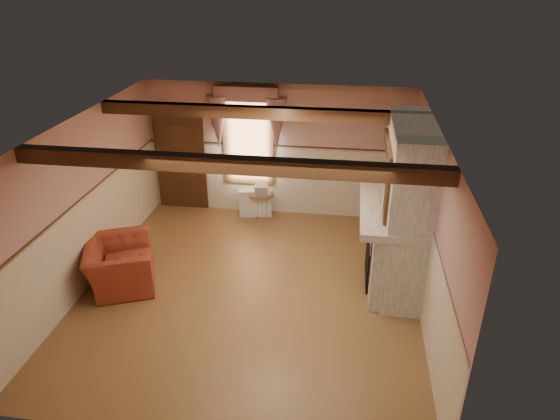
# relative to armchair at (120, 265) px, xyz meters

# --- Properties ---
(floor) EXTENTS (5.50, 6.00, 0.01)m
(floor) POSITION_rel_armchair_xyz_m (2.19, 0.16, -0.39)
(floor) COLOR brown
(floor) RESTS_ON ground
(ceiling) EXTENTS (5.50, 6.00, 0.01)m
(ceiling) POSITION_rel_armchair_xyz_m (2.19, 0.16, 2.41)
(ceiling) COLOR silver
(ceiling) RESTS_ON wall_back
(wall_back) EXTENTS (5.50, 0.02, 2.80)m
(wall_back) POSITION_rel_armchair_xyz_m (2.19, 3.16, 1.01)
(wall_back) COLOR tan
(wall_back) RESTS_ON floor
(wall_front) EXTENTS (5.50, 0.02, 2.80)m
(wall_front) POSITION_rel_armchair_xyz_m (2.19, -2.84, 1.01)
(wall_front) COLOR tan
(wall_front) RESTS_ON floor
(wall_left) EXTENTS (0.02, 6.00, 2.80)m
(wall_left) POSITION_rel_armchair_xyz_m (-0.56, 0.16, 1.01)
(wall_left) COLOR tan
(wall_left) RESTS_ON floor
(wall_right) EXTENTS (0.02, 6.00, 2.80)m
(wall_right) POSITION_rel_armchair_xyz_m (4.94, 0.16, 1.01)
(wall_right) COLOR tan
(wall_right) RESTS_ON floor
(wainscot) EXTENTS (5.50, 6.00, 1.50)m
(wainscot) POSITION_rel_armchair_xyz_m (2.19, 0.16, 0.36)
(wainscot) COLOR beige
(wainscot) RESTS_ON floor
(chair_rail) EXTENTS (5.50, 6.00, 0.08)m
(chair_rail) POSITION_rel_armchair_xyz_m (2.19, 0.16, 1.11)
(chair_rail) COLOR black
(chair_rail) RESTS_ON wainscot
(firebox) EXTENTS (0.20, 0.95, 0.90)m
(firebox) POSITION_rel_armchair_xyz_m (4.19, 0.76, 0.06)
(firebox) COLOR black
(firebox) RESTS_ON floor
(armchair) EXTENTS (1.43, 1.51, 0.78)m
(armchair) POSITION_rel_armchair_xyz_m (0.00, 0.00, 0.00)
(armchair) COLOR maroon
(armchair) RESTS_ON floor
(side_table) EXTENTS (0.70, 0.70, 0.55)m
(side_table) POSITION_rel_armchair_xyz_m (1.89, 2.86, -0.12)
(side_table) COLOR brown
(side_table) RESTS_ON floor
(book_stack) EXTENTS (0.31, 0.36, 0.20)m
(book_stack) POSITION_rel_armchair_xyz_m (1.89, 2.84, 0.26)
(book_stack) COLOR #B7AD8C
(book_stack) RESTS_ON side_table
(radiator) EXTENTS (0.72, 0.30, 0.60)m
(radiator) POSITION_rel_armchair_xyz_m (1.76, 2.86, -0.09)
(radiator) COLOR beige
(radiator) RESTS_ON floor
(bowl) EXTENTS (0.32, 0.32, 0.08)m
(bowl) POSITION_rel_armchair_xyz_m (4.43, 0.84, 1.07)
(bowl) COLOR brown
(bowl) RESTS_ON mantel
(mantel_clock) EXTENTS (0.14, 0.24, 0.20)m
(mantel_clock) POSITION_rel_armchair_xyz_m (4.43, 1.44, 1.13)
(mantel_clock) COLOR black
(mantel_clock) RESTS_ON mantel
(oil_lamp) EXTENTS (0.11, 0.11, 0.28)m
(oil_lamp) POSITION_rel_armchair_xyz_m (4.43, 1.08, 1.17)
(oil_lamp) COLOR #BF8835
(oil_lamp) RESTS_ON mantel
(candle_red) EXTENTS (0.06, 0.06, 0.16)m
(candle_red) POSITION_rel_armchair_xyz_m (4.43, 0.33, 1.11)
(candle_red) COLOR #B41626
(candle_red) RESTS_ON mantel
(jar_yellow) EXTENTS (0.06, 0.06, 0.12)m
(jar_yellow) POSITION_rel_armchair_xyz_m (4.43, 0.41, 1.09)
(jar_yellow) COLOR gold
(jar_yellow) RESTS_ON mantel
(fireplace) EXTENTS (0.85, 2.00, 2.80)m
(fireplace) POSITION_rel_armchair_xyz_m (4.61, 0.76, 1.01)
(fireplace) COLOR gray
(fireplace) RESTS_ON floor
(mantel) EXTENTS (1.05, 2.05, 0.12)m
(mantel) POSITION_rel_armchair_xyz_m (4.43, 0.76, 0.97)
(mantel) COLOR gray
(mantel) RESTS_ON fireplace
(overmantel_mirror) EXTENTS (0.06, 1.44, 1.04)m
(overmantel_mirror) POSITION_rel_armchair_xyz_m (4.25, 0.76, 1.58)
(overmantel_mirror) COLOR silver
(overmantel_mirror) RESTS_ON fireplace
(door) EXTENTS (1.10, 0.10, 2.10)m
(door) POSITION_rel_armchair_xyz_m (0.09, 3.10, 0.66)
(door) COLOR black
(door) RESTS_ON floor
(window) EXTENTS (1.06, 0.08, 2.02)m
(window) POSITION_rel_armchair_xyz_m (1.59, 3.13, 1.26)
(window) COLOR white
(window) RESTS_ON wall_back
(window_drapes) EXTENTS (1.30, 0.14, 1.40)m
(window_drapes) POSITION_rel_armchair_xyz_m (1.59, 3.04, 1.86)
(window_drapes) COLOR gray
(window_drapes) RESTS_ON wall_back
(ceiling_beam_front) EXTENTS (5.50, 0.18, 0.20)m
(ceiling_beam_front) POSITION_rel_armchair_xyz_m (2.19, -1.04, 2.31)
(ceiling_beam_front) COLOR black
(ceiling_beam_front) RESTS_ON ceiling
(ceiling_beam_back) EXTENTS (5.50, 0.18, 0.20)m
(ceiling_beam_back) POSITION_rel_armchair_xyz_m (2.19, 1.36, 2.31)
(ceiling_beam_back) COLOR black
(ceiling_beam_back) RESTS_ON ceiling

